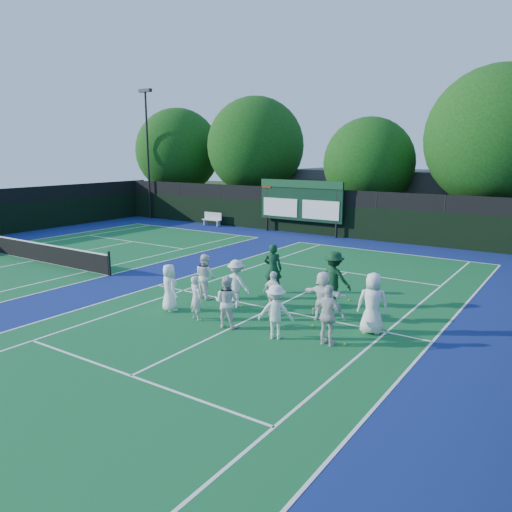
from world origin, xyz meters
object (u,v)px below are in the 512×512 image
Objects in this scene: bench at (212,219)px; coach_left at (273,269)px; tennis_net at (35,251)px; scoreboard at (300,201)px.

coach_left reaches higher than bench.
bench is at bearing -65.92° from coach_left.
coach_left is (12.95, 1.75, 0.47)m from tennis_net.
coach_left is (13.20, -12.62, 0.44)m from bench.
scoreboard is at bearing -87.29° from coach_left.
scoreboard is 3.11× the size of coach_left.
tennis_net reaches higher than bench.
scoreboard is 0.53× the size of tennis_net.
coach_left is at bearing -65.09° from scoreboard.
bench is (-7.24, -0.21, -1.67)m from scoreboard.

